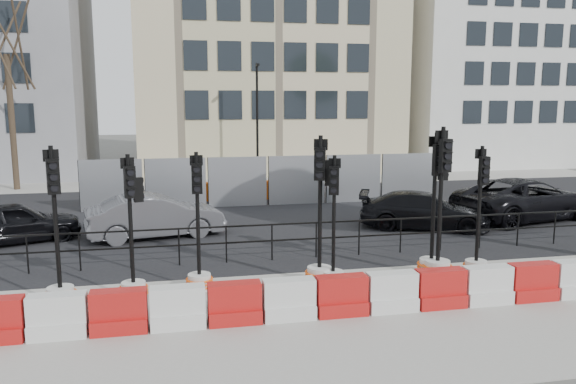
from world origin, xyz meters
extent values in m
plane|color=#51514C|center=(0.00, 0.00, 0.00)|extent=(120.00, 120.00, 0.00)
cube|color=gray|center=(0.00, -3.00, 0.01)|extent=(40.00, 6.00, 0.02)
cube|color=black|center=(0.00, 7.00, 0.01)|extent=(40.00, 14.00, 0.03)
cube|color=gray|center=(0.00, 16.00, 0.01)|extent=(40.00, 4.00, 0.02)
cube|color=beige|center=(2.00, 22.00, 9.00)|extent=(15.00, 10.00, 18.00)
cube|color=silver|center=(17.00, 22.00, 8.00)|extent=(12.00, 9.00, 16.00)
cylinder|color=black|center=(-7.20, 1.20, 0.50)|extent=(0.04, 0.04, 1.00)
cylinder|color=black|center=(-6.00, 1.20, 0.50)|extent=(0.04, 0.04, 1.00)
cylinder|color=black|center=(-4.80, 1.20, 0.50)|extent=(0.04, 0.04, 1.00)
cylinder|color=black|center=(-3.60, 1.20, 0.50)|extent=(0.04, 0.04, 1.00)
cylinder|color=black|center=(-2.40, 1.20, 0.50)|extent=(0.04, 0.04, 1.00)
cylinder|color=black|center=(-1.20, 1.20, 0.50)|extent=(0.04, 0.04, 1.00)
cylinder|color=black|center=(0.00, 1.20, 0.50)|extent=(0.04, 0.04, 1.00)
cylinder|color=black|center=(1.20, 1.20, 0.50)|extent=(0.04, 0.04, 1.00)
cylinder|color=black|center=(2.40, 1.20, 0.50)|extent=(0.04, 0.04, 1.00)
cylinder|color=black|center=(3.60, 1.20, 0.50)|extent=(0.04, 0.04, 1.00)
cylinder|color=black|center=(4.80, 1.20, 0.50)|extent=(0.04, 0.04, 1.00)
cylinder|color=black|center=(6.00, 1.20, 0.50)|extent=(0.04, 0.04, 1.00)
cylinder|color=black|center=(7.20, 1.20, 0.50)|extent=(0.04, 0.04, 1.00)
cube|color=black|center=(0.00, 1.20, 0.98)|extent=(18.00, 0.04, 0.04)
cube|color=black|center=(0.00, 1.20, 0.55)|extent=(18.00, 0.04, 0.04)
cube|color=#93969B|center=(-6.00, 9.00, 1.00)|extent=(2.30, 0.05, 2.00)
cylinder|color=black|center=(-7.15, 9.00, 1.00)|extent=(0.05, 0.05, 2.00)
cube|color=#93969B|center=(-3.60, 9.00, 1.00)|extent=(2.30, 0.05, 2.00)
cylinder|color=black|center=(-4.75, 9.00, 1.00)|extent=(0.05, 0.05, 2.00)
cube|color=#93969B|center=(-1.20, 9.00, 1.00)|extent=(2.30, 0.05, 2.00)
cylinder|color=black|center=(-2.35, 9.00, 1.00)|extent=(0.05, 0.05, 2.00)
cube|color=#93969B|center=(1.20, 9.00, 1.00)|extent=(2.30, 0.05, 2.00)
cylinder|color=black|center=(0.05, 9.00, 1.00)|extent=(0.05, 0.05, 2.00)
cube|color=#93969B|center=(3.60, 9.00, 1.00)|extent=(2.30, 0.05, 2.00)
cylinder|color=black|center=(2.45, 9.00, 1.00)|extent=(0.05, 0.05, 2.00)
cube|color=#93969B|center=(6.00, 9.00, 1.00)|extent=(2.30, 0.05, 2.00)
cylinder|color=black|center=(4.85, 9.00, 1.00)|extent=(0.05, 0.05, 2.00)
cube|color=#CC5C0D|center=(-4.00, 10.50, 0.40)|extent=(1.00, 0.40, 0.80)
cube|color=#CC5C0D|center=(-2.00, 10.50, 0.40)|extent=(1.00, 0.40, 0.80)
cube|color=#CC5C0D|center=(0.00, 10.50, 0.40)|extent=(1.00, 0.40, 0.80)
cube|color=#CC5C0D|center=(2.00, 10.50, 0.40)|extent=(1.00, 0.40, 0.80)
cylinder|color=black|center=(0.50, 15.00, 3.00)|extent=(0.12, 0.12, 6.00)
cube|color=black|center=(0.50, 14.75, 5.90)|extent=(0.12, 0.50, 0.12)
cylinder|color=#473828|center=(-11.00, 15.50, 3.15)|extent=(0.28, 0.28, 6.30)
cube|color=silver|center=(-5.78, -2.80, 0.15)|extent=(1.00, 0.50, 0.30)
cube|color=silver|center=(-5.78, -2.80, 0.55)|extent=(1.00, 0.35, 0.50)
cube|color=red|center=(-4.72, -2.80, 0.15)|extent=(1.00, 0.50, 0.30)
cube|color=red|center=(-4.72, -2.80, 0.55)|extent=(1.00, 0.35, 0.50)
cube|color=silver|center=(-3.67, -2.80, 0.15)|extent=(1.00, 0.50, 0.30)
cube|color=silver|center=(-3.67, -2.80, 0.55)|extent=(1.00, 0.35, 0.50)
cube|color=red|center=(-2.62, -2.80, 0.15)|extent=(1.00, 0.50, 0.30)
cube|color=red|center=(-2.62, -2.80, 0.55)|extent=(1.00, 0.35, 0.50)
cube|color=silver|center=(-1.58, -2.80, 0.15)|extent=(1.00, 0.50, 0.30)
cube|color=silver|center=(-1.58, -2.80, 0.55)|extent=(1.00, 0.35, 0.50)
cube|color=red|center=(-0.52, -2.80, 0.15)|extent=(1.00, 0.50, 0.30)
cube|color=red|center=(-0.52, -2.80, 0.55)|extent=(1.00, 0.35, 0.50)
cube|color=silver|center=(0.53, -2.80, 0.15)|extent=(1.00, 0.50, 0.30)
cube|color=silver|center=(0.53, -2.80, 0.55)|extent=(1.00, 0.35, 0.50)
cube|color=red|center=(1.58, -2.80, 0.15)|extent=(1.00, 0.50, 0.30)
cube|color=red|center=(1.58, -2.80, 0.55)|extent=(1.00, 0.35, 0.50)
cube|color=silver|center=(2.63, -2.80, 0.15)|extent=(1.00, 0.50, 0.30)
cube|color=silver|center=(2.63, -2.80, 0.55)|extent=(1.00, 0.35, 0.50)
cube|color=red|center=(3.67, -2.80, 0.15)|extent=(1.00, 0.50, 0.30)
cube|color=red|center=(3.67, -2.80, 0.55)|extent=(1.00, 0.35, 0.50)
cube|color=silver|center=(4.73, -2.80, 0.15)|extent=(1.00, 0.50, 0.30)
cube|color=silver|center=(4.73, -2.80, 0.55)|extent=(1.00, 0.35, 0.50)
cylinder|color=silver|center=(-6.03, -1.16, 0.20)|extent=(0.54, 0.54, 0.40)
torus|color=#E94E0C|center=(-6.03, -1.16, 0.12)|extent=(0.65, 0.65, 0.05)
torus|color=#E94E0C|center=(-6.03, -1.16, 0.20)|extent=(0.65, 0.65, 0.05)
torus|color=#E94E0C|center=(-6.03, -1.16, 0.28)|extent=(0.65, 0.65, 0.05)
cylinder|color=black|center=(-6.03, -1.16, 1.80)|extent=(0.09, 0.09, 3.01)
cube|color=black|center=(-6.00, -1.27, 2.71)|extent=(0.27, 0.20, 0.70)
cylinder|color=black|center=(-5.98, -1.35, 2.49)|extent=(0.16, 0.09, 0.15)
cylinder|color=black|center=(-5.98, -1.35, 2.71)|extent=(0.16, 0.09, 0.15)
cylinder|color=black|center=(-5.98, -1.35, 2.93)|extent=(0.16, 0.09, 0.15)
cube|color=black|center=(-6.05, -1.10, 3.11)|extent=(0.30, 0.12, 0.24)
cylinder|color=silver|center=(-4.59, -1.04, 0.19)|extent=(0.51, 0.51, 0.38)
torus|color=#E94E0C|center=(-4.59, -1.04, 0.11)|extent=(0.61, 0.61, 0.05)
torus|color=#E94E0C|center=(-4.59, -1.04, 0.19)|extent=(0.61, 0.61, 0.05)
torus|color=#E94E0C|center=(-4.59, -1.04, 0.26)|extent=(0.61, 0.61, 0.05)
cylinder|color=black|center=(-4.59, -1.04, 1.69)|extent=(0.08, 0.08, 2.82)
cube|color=black|center=(-4.56, -1.15, 2.54)|extent=(0.25, 0.19, 0.66)
cylinder|color=black|center=(-4.53, -1.22, 2.33)|extent=(0.15, 0.09, 0.14)
cylinder|color=black|center=(-4.53, -1.22, 2.54)|extent=(0.15, 0.09, 0.14)
cylinder|color=black|center=(-4.53, -1.22, 2.74)|extent=(0.15, 0.09, 0.14)
cube|color=black|center=(-4.60, -0.99, 2.91)|extent=(0.28, 0.11, 0.23)
cube|color=black|center=(-4.41, -0.99, 2.35)|extent=(0.22, 0.17, 0.52)
cylinder|color=silver|center=(-3.19, -0.76, 0.19)|extent=(0.51, 0.51, 0.38)
torus|color=#E94E0C|center=(-3.19, -0.76, 0.11)|extent=(0.61, 0.61, 0.05)
torus|color=#E94E0C|center=(-3.19, -0.76, 0.19)|extent=(0.61, 0.61, 0.05)
torus|color=#E94E0C|center=(-3.19, -0.76, 0.26)|extent=(0.61, 0.61, 0.05)
cylinder|color=black|center=(-3.19, -0.76, 1.69)|extent=(0.08, 0.08, 2.81)
cube|color=black|center=(-3.19, -0.87, 2.53)|extent=(0.23, 0.14, 0.66)
cylinder|color=black|center=(-3.19, -0.95, 2.33)|extent=(0.14, 0.05, 0.14)
cylinder|color=black|center=(-3.19, -0.95, 2.53)|extent=(0.14, 0.05, 0.14)
cylinder|color=black|center=(-3.19, -0.95, 2.74)|extent=(0.14, 0.05, 0.14)
cube|color=black|center=(-3.19, -0.70, 2.91)|extent=(0.28, 0.03, 0.23)
cylinder|color=silver|center=(-0.47, -0.90, 0.21)|extent=(0.56, 0.56, 0.41)
torus|color=#E94E0C|center=(-0.47, -0.90, 0.12)|extent=(0.67, 0.67, 0.05)
torus|color=#E94E0C|center=(-0.47, -0.90, 0.21)|extent=(0.67, 0.67, 0.05)
torus|color=#E94E0C|center=(-0.47, -0.90, 0.29)|extent=(0.67, 0.67, 0.05)
cylinder|color=black|center=(-0.47, -0.90, 1.87)|extent=(0.09, 0.09, 3.11)
cube|color=black|center=(-0.51, -1.02, 2.80)|extent=(0.28, 0.22, 0.73)
cylinder|color=black|center=(-0.54, -1.10, 2.57)|extent=(0.16, 0.10, 0.16)
cylinder|color=black|center=(-0.54, -1.10, 2.80)|extent=(0.16, 0.10, 0.16)
cylinder|color=black|center=(-0.54, -1.10, 3.03)|extent=(0.16, 0.10, 0.16)
cube|color=black|center=(-0.44, -0.84, 3.22)|extent=(0.30, 0.14, 0.25)
cube|color=black|center=(-0.27, -0.97, 2.59)|extent=(0.24, 0.20, 0.57)
cylinder|color=silver|center=(-0.20, -1.11, 0.18)|extent=(0.49, 0.49, 0.36)
torus|color=#E94E0C|center=(-0.20, -1.11, 0.11)|extent=(0.59, 0.59, 0.05)
torus|color=#E94E0C|center=(-0.20, -1.11, 0.18)|extent=(0.59, 0.59, 0.05)
torus|color=#E94E0C|center=(-0.20, -1.11, 0.25)|extent=(0.59, 0.59, 0.05)
cylinder|color=black|center=(-0.20, -1.11, 1.64)|extent=(0.08, 0.08, 2.73)
cube|color=black|center=(-0.24, -1.21, 2.45)|extent=(0.25, 0.19, 0.64)
cylinder|color=black|center=(-0.26, -1.28, 2.25)|extent=(0.14, 0.09, 0.14)
cylinder|color=black|center=(-0.26, -1.28, 2.45)|extent=(0.14, 0.09, 0.14)
cylinder|color=black|center=(-0.26, -1.28, 2.65)|extent=(0.14, 0.09, 0.14)
cube|color=black|center=(-0.18, -1.06, 2.82)|extent=(0.27, 0.12, 0.22)
cylinder|color=silver|center=(2.35, -0.81, 0.21)|extent=(0.56, 0.56, 0.42)
torus|color=#E94E0C|center=(2.35, -0.81, 0.13)|extent=(0.68, 0.68, 0.05)
torus|color=#E94E0C|center=(2.35, -0.81, 0.21)|extent=(0.68, 0.68, 0.05)
torus|color=#E94E0C|center=(2.35, -0.81, 0.29)|extent=(0.68, 0.68, 0.05)
cylinder|color=black|center=(2.35, -0.81, 1.88)|extent=(0.09, 0.09, 3.13)
cube|color=black|center=(2.35, -0.93, 2.82)|extent=(0.26, 0.16, 0.73)
cylinder|color=black|center=(2.36, -1.02, 2.59)|extent=(0.16, 0.06, 0.16)
cylinder|color=black|center=(2.36, -1.02, 2.82)|extent=(0.16, 0.06, 0.16)
cylinder|color=black|center=(2.36, -1.02, 3.05)|extent=(0.16, 0.06, 0.16)
cube|color=black|center=(2.34, -0.75, 3.24)|extent=(0.31, 0.05, 0.25)
cube|color=black|center=(2.55, -0.80, 2.61)|extent=(0.22, 0.15, 0.57)
cylinder|color=silver|center=(2.40, -1.02, 0.22)|extent=(0.59, 0.59, 0.44)
torus|color=#E94E0C|center=(2.40, -1.02, 0.13)|extent=(0.71, 0.71, 0.05)
torus|color=#E94E0C|center=(2.40, -1.02, 0.22)|extent=(0.71, 0.71, 0.05)
torus|color=#E94E0C|center=(2.40, -1.02, 0.31)|extent=(0.71, 0.71, 0.05)
cylinder|color=black|center=(2.40, -1.02, 1.96)|extent=(0.10, 0.10, 3.27)
cube|color=black|center=(2.42, -1.15, 2.94)|extent=(0.27, 0.18, 0.76)
cylinder|color=black|center=(2.42, -1.24, 2.70)|extent=(0.17, 0.07, 0.16)
cylinder|color=black|center=(2.42, -1.24, 2.94)|extent=(0.17, 0.07, 0.16)
cylinder|color=black|center=(2.42, -1.24, 3.18)|extent=(0.17, 0.07, 0.16)
cube|color=black|center=(2.40, -0.95, 3.38)|extent=(0.33, 0.06, 0.26)
cylinder|color=silver|center=(3.40, -1.05, 0.19)|extent=(0.51, 0.51, 0.38)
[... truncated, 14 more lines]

